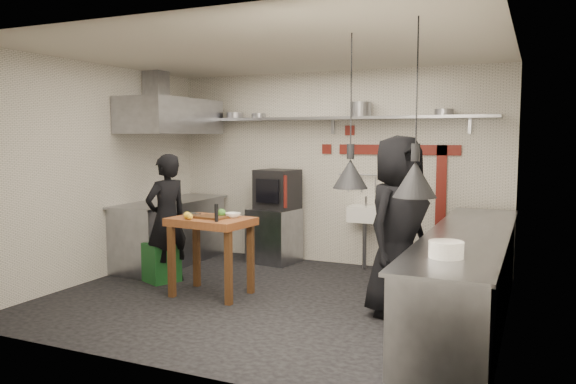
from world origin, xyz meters
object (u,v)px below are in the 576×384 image
at_px(oven_stand, 274,235).
at_px(green_bin, 162,262).
at_px(prep_table, 212,257).
at_px(chef_right, 398,226).
at_px(combi_oven, 277,189).
at_px(chef_left, 167,219).

distance_m(oven_stand, green_bin, 1.82).
distance_m(oven_stand, prep_table, 1.88).
bearing_deg(green_bin, oven_stand, 62.13).
relative_size(green_bin, chef_right, 0.27).
xyz_separation_m(oven_stand, green_bin, (-0.85, -1.60, -0.15)).
distance_m(combi_oven, green_bin, 2.02).
bearing_deg(oven_stand, combi_oven, 5.16).
height_order(green_bin, chef_right, chef_right).
height_order(oven_stand, prep_table, prep_table).
xyz_separation_m(oven_stand, prep_table, (0.08, -1.88, 0.06)).
height_order(green_bin, prep_table, prep_table).
bearing_deg(prep_table, combi_oven, 96.51).
bearing_deg(chef_right, prep_table, 112.37).
relative_size(oven_stand, chef_left, 0.49).
bearing_deg(prep_table, chef_right, 10.22).
height_order(chef_left, chef_right, chef_right).
bearing_deg(combi_oven, oven_stand, -174.84).
xyz_separation_m(oven_stand, chef_left, (-0.75, -1.61, 0.42)).
relative_size(green_bin, chef_left, 0.30).
distance_m(green_bin, chef_left, 0.58).
xyz_separation_m(prep_table, chef_right, (2.16, 0.17, 0.48)).
xyz_separation_m(green_bin, prep_table, (0.93, -0.27, 0.21)).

